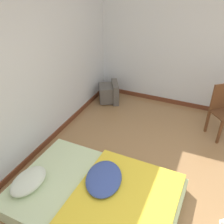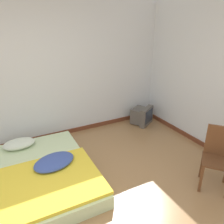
{
  "view_description": "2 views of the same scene",
  "coord_description": "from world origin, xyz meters",
  "views": [
    {
      "loc": [
        -1.88,
        0.15,
        2.56
      ],
      "look_at": [
        0.97,
        1.41,
        0.64
      ],
      "focal_mm": 40.0,
      "sensor_mm": 36.0,
      "label": 1
    },
    {
      "loc": [
        -0.45,
        -1.65,
        2.19
      ],
      "look_at": [
        1.21,
        1.47,
        0.72
      ],
      "focal_mm": 35.0,
      "sensor_mm": 36.0,
      "label": 2
    }
  ],
  "objects": [
    {
      "name": "wooden_chair",
      "position": [
        2.04,
        -0.08,
        0.51
      ],
      "size": [
        0.54,
        0.54,
        0.89
      ],
      "color": "brown",
      "rests_on": "ground_plane"
    },
    {
      "name": "wall_back",
      "position": [
        -0.02,
        2.43,
        1.29
      ],
      "size": [
        7.9,
        0.08,
        2.6
      ],
      "color": "silver",
      "rests_on": "ground_plane"
    },
    {
      "name": "mattress_bed",
      "position": [
        -0.11,
        1.15,
        0.13
      ],
      "size": [
        1.41,
        2.0,
        0.34
      ],
      "color": "beige",
      "rests_on": "ground_plane"
    },
    {
      "name": "crt_tv",
      "position": [
        2.31,
        2.06,
        0.2
      ],
      "size": [
        0.56,
        0.54,
        0.41
      ],
      "color": "#56514C",
      "rests_on": "ground_plane"
    }
  ]
}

